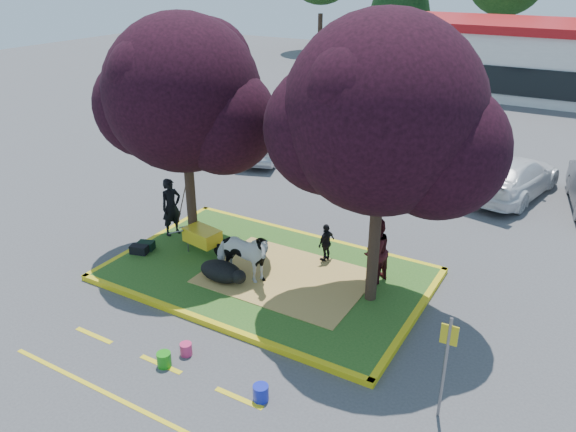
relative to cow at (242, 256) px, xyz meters
The scene contains 30 objects.
ground 1.15m from the cow, 66.35° to the left, with size 90.00×90.00×0.00m, color #424244.
median_island 1.10m from the cow, 66.35° to the left, with size 8.00×5.00×0.15m, color #27561B.
curb_near 2.07m from the cow, 80.85° to the right, with size 8.30×0.16×0.15m, color yellow.
curb_far 3.38m from the cow, 84.70° to the left, with size 8.30×0.16×0.15m, color yellow.
curb_left 3.92m from the cow, 169.59° to the left, with size 0.16×5.30×0.15m, color yellow.
curb_right 4.51m from the cow, ahead, with size 0.16×5.30×0.15m, color yellow.
straw_bedding 1.35m from the cow, 37.51° to the left, with size 4.20×3.00×0.01m, color tan.
tree_purple_left 4.41m from the cow, 156.54° to the left, with size 5.06×4.20×6.51m.
tree_purple_right 4.98m from the cow, 15.17° to the left, with size 5.30×4.40×6.82m.
fire_lane_stripe_a 3.99m from the cow, 115.82° to the right, with size 1.10×0.12×0.01m, color yellow.
fire_lane_stripe_b 3.62m from the cow, 85.05° to the right, with size 1.10×0.12×0.01m, color yellow.
fire_lane_stripe_c 4.28m from the cow, 56.69° to the right, with size 1.10×0.12×0.01m, color yellow.
fire_lane_long 4.80m from the cow, 86.31° to the right, with size 6.00×0.10×0.01m, color yellow.
retail_building 28.80m from the cow, 85.41° to the left, with size 20.40×8.40×4.40m.
cow is the anchor object (origin of this frame).
calf 0.72m from the cow, 149.63° to the right, with size 1.23×0.70×0.53m, color black.
handler 3.61m from the cow, 160.24° to the left, with size 0.65×0.42×1.77m, color black.
visitor_a 3.41m from the cow, 29.75° to the left, with size 0.85×0.66×1.76m, color #431317.
visitor_b 2.49m from the cow, 56.22° to the left, with size 0.65×0.27×1.10m, color black.
wheelbarrow 2.04m from the cow, 158.03° to the left, with size 1.87×0.79×0.70m.
gear_bag_dark 3.45m from the cow, behind, with size 0.49×0.27×0.25m, color black.
gear_bag_green 3.45m from the cow, behind, with size 0.45×0.28×0.24m, color black.
sign_post 6.13m from the cow, 19.15° to the right, with size 0.31×0.06×2.19m.
bucket_green 3.59m from the cow, 83.44° to the right, with size 0.30×0.30×0.32m, color #1E9316.
bucket_pink 3.11m from the cow, 79.37° to the right, with size 0.26×0.26×0.28m, color #D32E66.
bucket_blue 4.33m from the cow, 50.94° to the right, with size 0.31×0.31×0.33m, color #1725BB.
car_black 10.95m from the cow, 128.88° to the left, with size 1.68×4.17×1.42m, color black.
car_silver 10.53m from the cow, 119.07° to the left, with size 1.46×4.19×1.38m, color #AFB1B8.
car_red 9.81m from the cow, 86.17° to the left, with size 2.02×4.38×1.22m, color maroon.
car_white 11.15m from the cow, 64.15° to the left, with size 2.05×5.03×1.46m, color white.
Camera 1 is at (7.08, -11.03, 7.74)m, focal length 35.00 mm.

